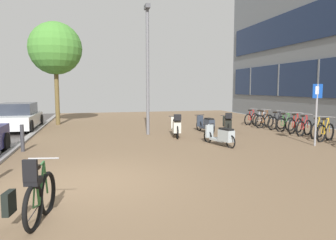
{
  "coord_description": "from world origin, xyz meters",
  "views": [
    {
      "loc": [
        0.11,
        -6.89,
        2.05
      ],
      "look_at": [
        2.13,
        1.11,
        1.21
      ],
      "focal_mm": 33.16,
      "sensor_mm": 36.0,
      "label": 1
    }
  ],
  "objects": [
    {
      "name": "bollard_far",
      "position": [
        -2.05,
        3.93,
        0.44
      ],
      "size": [
        0.12,
        0.12,
        0.88
      ],
      "color": "#38383D",
      "rests_on": "ground"
    },
    {
      "name": "parked_car_far",
      "position": [
        -3.41,
        9.85,
        0.63
      ],
      "size": [
        1.92,
        4.13,
        1.32
      ],
      "color": "silver",
      "rests_on": "ground"
    },
    {
      "name": "bicycle_rack_09",
      "position": [
        9.2,
        8.22,
        0.33
      ],
      "size": [
        1.29,
        0.5,
        0.95
      ],
      "color": "black",
      "rests_on": "ground"
    },
    {
      "name": "bicycle_rack_10",
      "position": [
        9.0,
        8.94,
        0.33
      ],
      "size": [
        1.19,
        0.59,
        0.93
      ],
      "color": "black",
      "rests_on": "ground"
    },
    {
      "name": "ground",
      "position": [
        1.43,
        0.0,
        -0.02
      ],
      "size": [
        21.0,
        40.0,
        0.13
      ],
      "color": "#37322F"
    },
    {
      "name": "bicycle_rack_05",
      "position": [
        9.24,
        5.37,
        0.34
      ],
      "size": [
        1.23,
        0.68,
        0.98
      ],
      "color": "black",
      "rests_on": "ground"
    },
    {
      "name": "bicycle_rack_06",
      "position": [
        9.22,
        6.09,
        0.33
      ],
      "size": [
        1.31,
        0.47,
        0.95
      ],
      "color": "black",
      "rests_on": "ground"
    },
    {
      "name": "lamp_post",
      "position": [
        2.6,
        6.63,
        3.13
      ],
      "size": [
        0.2,
        0.52,
        5.63
      ],
      "color": "slate",
      "rests_on": "ground"
    },
    {
      "name": "bicycle_rack_02",
      "position": [
        9.02,
        3.23,
        0.34
      ],
      "size": [
        1.28,
        0.6,
        0.98
      ],
      "color": "black",
      "rests_on": "ground"
    },
    {
      "name": "bicycle_rack_07",
      "position": [
        9.23,
        6.8,
        0.34
      ],
      "size": [
        1.29,
        0.48,
        0.97
      ],
      "color": "black",
      "rests_on": "ground"
    },
    {
      "name": "street_tree",
      "position": [
        -1.68,
        11.65,
        4.25
      ],
      "size": [
        2.9,
        2.9,
        5.72
      ],
      "color": "brown",
      "rests_on": "ground"
    },
    {
      "name": "bicycle_rack_03",
      "position": [
        9.23,
        3.95,
        0.33
      ],
      "size": [
        1.16,
        0.7,
        0.94
      ],
      "color": "black",
      "rests_on": "ground"
    },
    {
      "name": "bicycle_foreground",
      "position": [
        -0.71,
        -1.92,
        0.39
      ],
      "size": [
        0.76,
        1.35,
        1.08
      ],
      "color": "black",
      "rests_on": "ground"
    },
    {
      "name": "scooter_extra",
      "position": [
        6.36,
        6.45,
        0.43
      ],
      "size": [
        0.83,
        1.64,
        0.96
      ],
      "color": "black",
      "rests_on": "ground"
    },
    {
      "name": "scooter_mid",
      "position": [
        3.61,
        5.54,
        0.47
      ],
      "size": [
        0.63,
        1.79,
        1.03
      ],
      "color": "black",
      "rests_on": "ground"
    },
    {
      "name": "bicycle_rack_04",
      "position": [
        9.16,
        4.66,
        0.34
      ],
      "size": [
        1.24,
        0.63,
        0.98
      ],
      "color": "black",
      "rests_on": "ground"
    },
    {
      "name": "scooter_near",
      "position": [
        5.35,
        6.54,
        0.38
      ],
      "size": [
        0.57,
        1.74,
        0.81
      ],
      "color": "black",
      "rests_on": "ground"
    },
    {
      "name": "parking_sign",
      "position": [
        7.92,
        2.47,
        1.38
      ],
      "size": [
        0.4,
        0.07,
        2.21
      ],
      "color": "gray",
      "rests_on": "ground"
    },
    {
      "name": "bicycle_rack_08",
      "position": [
        8.96,
        7.51,
        0.35
      ],
      "size": [
        1.33,
        0.5,
        0.99
      ],
      "color": "black",
      "rests_on": "ground"
    },
    {
      "name": "scooter_far",
      "position": [
        4.66,
        3.27,
        0.36
      ],
      "size": [
        0.74,
        1.76,
        0.74
      ],
      "color": "black",
      "rests_on": "ground"
    }
  ]
}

